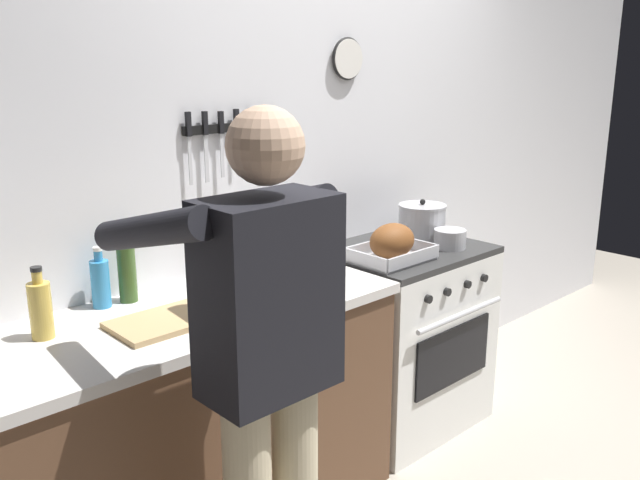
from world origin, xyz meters
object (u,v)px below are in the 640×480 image
bottle_olive_oil (127,272)px  bottle_vinegar (223,256)px  saucepan (450,239)px  stock_pot (422,222)px  bottle_cooking_oil (41,309)px  cutting_board (166,321)px  roasting_pan (392,244)px  bottle_dish_soap (100,282)px  stove (401,336)px  person_cook (265,357)px

bottle_olive_oil → bottle_vinegar: bottle_olive_oil is taller
saucepan → stock_pot: bearing=82.0°
bottle_olive_oil → bottle_cooking_oil: (-0.37, -0.12, -0.01)m
stock_pot → cutting_board: 1.52m
roasting_pan → bottle_dish_soap: bearing=164.3°
bottle_dish_soap → bottle_olive_oil: (0.10, -0.01, 0.02)m
stock_pot → bottle_cooking_oil: size_ratio=0.98×
stove → bottle_cooking_oil: size_ratio=3.76×
cutting_board → roasting_pan: bearing=-1.7°
saucepan → bottle_dish_soap: bearing=166.2°
cutting_board → bottle_vinegar: size_ratio=1.48×
roasting_pan → bottle_cooking_oil: bottle_cooking_oil is taller
stove → cutting_board: bearing=-177.3°
roasting_pan → stock_pot: bearing=20.3°
stove → bottle_olive_oil: bottle_olive_oil is taller
person_cook → bottle_cooking_oil: 0.78m
saucepan → bottle_cooking_oil: 1.85m
roasting_pan → bottle_cooking_oil: size_ratio=1.47×
cutting_board → bottle_dish_soap: bottle_dish_soap is taller
bottle_dish_soap → cutting_board: bearing=-75.1°
saucepan → bottle_dish_soap: 1.61m
stove → stock_pot: stock_pot is taller
stove → bottle_vinegar: bearing=167.6°
stock_pot → bottle_olive_oil: (-1.49, 0.18, 0.02)m
roasting_pan → bottle_dish_soap: 1.25m
stove → bottle_vinegar: bottle_vinegar is taller
roasting_pan → bottle_vinegar: (-0.70, 0.29, 0.03)m
person_cook → roasting_pan: size_ratio=4.72×
stove → roasting_pan: 0.57m
person_cook → bottle_cooking_oil: person_cook is taller
bottle_vinegar → cutting_board: bearing=-148.4°
stove → cutting_board: cutting_board is taller
stove → bottle_dish_soap: size_ratio=3.99×
roasting_pan → saucepan: size_ratio=2.31×
person_cook → stock_pot: size_ratio=7.04×
cutting_board → bottle_dish_soap: bearing=104.9°
person_cook → saucepan: bearing=-73.7°
person_cook → bottle_dish_soap: person_cook is taller
cutting_board → bottle_cooking_oil: size_ratio=1.50×
stove → roasting_pan: bearing=-154.0°
stock_pot → bottle_vinegar: (-1.09, 0.15, 0.01)m
saucepan → bottle_olive_oil: bottle_olive_oil is taller
stove → saucepan: size_ratio=5.90×
bottle_vinegar → bottle_cooking_oil: 0.78m
person_cook → bottle_olive_oil: size_ratio=6.15×
stove → saucepan: 0.54m
stock_pot → saucepan: (-0.03, -0.19, -0.04)m
saucepan → cutting_board: 1.49m
stock_pot → bottle_olive_oil: size_ratio=0.87×
stock_pot → bottle_cooking_oil: bearing=178.2°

